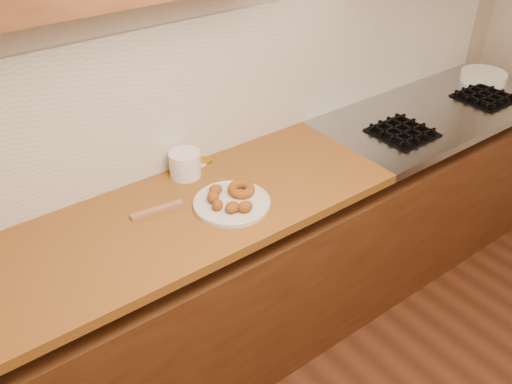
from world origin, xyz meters
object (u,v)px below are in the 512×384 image
Objects in this scene: ring_donut at (241,189)px; plate_stack at (483,76)px; donut_plate at (232,203)px; plastic_tub at (185,164)px.

plate_stack is (1.75, 0.12, -0.01)m from ring_donut.
ring_donut is (0.06, 0.02, 0.03)m from donut_plate.
ring_donut reaches higher than donut_plate.
donut_plate is at bearing -175.48° from plate_stack.
plastic_tub reaches higher than donut_plate.
plastic_tub reaches higher than plate_stack.
plastic_tub is (-0.09, 0.26, 0.02)m from ring_donut.
donut_plate is at bearing -83.53° from plastic_tub.
plate_stack is (1.85, -0.14, -0.03)m from plastic_tub.
ring_donut is 0.83× the size of plastic_tub.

